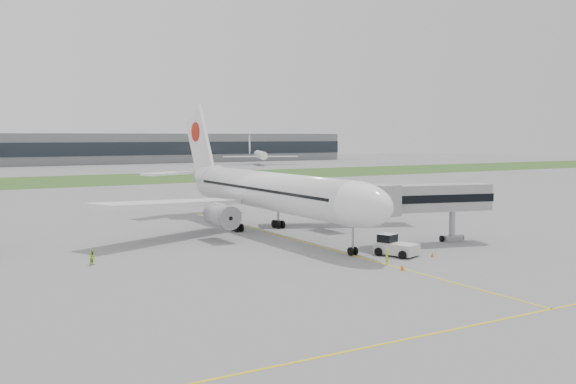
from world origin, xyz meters
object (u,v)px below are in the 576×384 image
ground_crew_near (387,257)px  jet_bridge (425,199)px  airliner (265,190)px  pushback_tug (394,246)px

ground_crew_near → jet_bridge: bearing=177.3°
airliner → ground_crew_near: airliner is taller
pushback_tug → airliner: bearing=80.1°
airliner → ground_crew_near: size_ratio=35.73×
jet_bridge → pushback_tug: bearing=-138.5°
airliner → pushback_tug: bearing=-80.0°
ground_crew_near → pushback_tug: bearing=-172.9°
jet_bridge → ground_crew_near: 14.80m
pushback_tug → ground_crew_near: size_ratio=3.28×
pushback_tug → ground_crew_near: bearing=-157.4°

